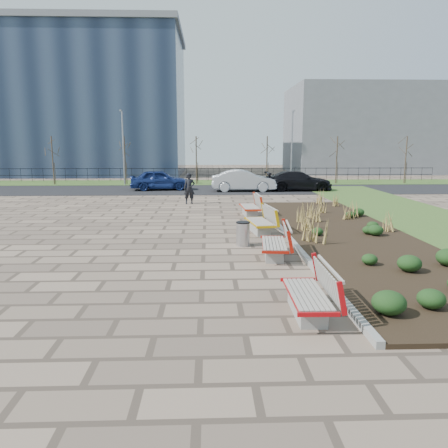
{
  "coord_description": "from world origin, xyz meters",
  "views": [
    {
      "loc": [
        1.0,
        -10.81,
        3.47
      ],
      "look_at": [
        1.5,
        3.0,
        0.9
      ],
      "focal_mm": 35.0,
      "sensor_mm": 36.0,
      "label": 1
    }
  ],
  "objects_px": {
    "bench_b": "(274,242)",
    "car_blue": "(160,180)",
    "car_silver": "(244,181)",
    "lamp_west": "(123,148)",
    "bench_a": "(307,291)",
    "bench_c": "(260,220)",
    "litter_bin": "(243,234)",
    "pedestrian": "(189,189)",
    "bench_d": "(250,205)",
    "car_black": "(298,181)",
    "lamp_east": "(292,148)"
  },
  "relations": [
    {
      "from": "lamp_east",
      "to": "car_black",
      "type": "bearing_deg",
      "value": -94.29
    },
    {
      "from": "bench_c",
      "to": "bench_d",
      "type": "xyz_separation_m",
      "value": [
        0.0,
        4.09,
        0.0
      ]
    },
    {
      "from": "bench_d",
      "to": "car_silver",
      "type": "relative_size",
      "value": 0.45
    },
    {
      "from": "bench_d",
      "to": "lamp_east",
      "type": "distance_m",
      "value": 16.95
    },
    {
      "from": "bench_b",
      "to": "car_blue",
      "type": "bearing_deg",
      "value": 111.64
    },
    {
      "from": "bench_c",
      "to": "litter_bin",
      "type": "bearing_deg",
      "value": -118.18
    },
    {
      "from": "car_black",
      "to": "litter_bin",
      "type": "bearing_deg",
      "value": 162.62
    },
    {
      "from": "car_black",
      "to": "lamp_west",
      "type": "distance_m",
      "value": 14.67
    },
    {
      "from": "bench_c",
      "to": "car_blue",
      "type": "bearing_deg",
      "value": 101.86
    },
    {
      "from": "litter_bin",
      "to": "pedestrian",
      "type": "relative_size",
      "value": 0.46
    },
    {
      "from": "litter_bin",
      "to": "car_silver",
      "type": "distance_m",
      "value": 17.17
    },
    {
      "from": "bench_b",
      "to": "lamp_east",
      "type": "xyz_separation_m",
      "value": [
        5.0,
        23.84,
        2.54
      ]
    },
    {
      "from": "litter_bin",
      "to": "lamp_east",
      "type": "xyz_separation_m",
      "value": [
        5.83,
        22.28,
        2.63
      ]
    },
    {
      "from": "bench_a",
      "to": "litter_bin",
      "type": "xyz_separation_m",
      "value": [
        -0.83,
        6.13,
        -0.09
      ]
    },
    {
      "from": "bench_d",
      "to": "bench_b",
      "type": "bearing_deg",
      "value": -93.12
    },
    {
      "from": "bench_a",
      "to": "lamp_west",
      "type": "xyz_separation_m",
      "value": [
        -9.0,
        28.4,
        2.54
      ]
    },
    {
      "from": "bench_d",
      "to": "lamp_west",
      "type": "xyz_separation_m",
      "value": [
        -9.0,
        15.99,
        2.54
      ]
    },
    {
      "from": "bench_a",
      "to": "bench_c",
      "type": "xyz_separation_m",
      "value": [
        0.0,
        8.32,
        0.0
      ]
    },
    {
      "from": "litter_bin",
      "to": "pedestrian",
      "type": "distance_m",
      "value": 10.89
    },
    {
      "from": "bench_b",
      "to": "car_blue",
      "type": "distance_m",
      "value": 20.51
    },
    {
      "from": "bench_d",
      "to": "lamp_east",
      "type": "xyz_separation_m",
      "value": [
        5.0,
        15.99,
        2.54
      ]
    },
    {
      "from": "bench_a",
      "to": "car_blue",
      "type": "height_order",
      "value": "car_blue"
    },
    {
      "from": "car_blue",
      "to": "car_black",
      "type": "bearing_deg",
      "value": -100.92
    },
    {
      "from": "car_blue",
      "to": "lamp_east",
      "type": "bearing_deg",
      "value": -75.25
    },
    {
      "from": "bench_a",
      "to": "lamp_west",
      "type": "distance_m",
      "value": 29.9
    },
    {
      "from": "bench_c",
      "to": "car_silver",
      "type": "height_order",
      "value": "car_silver"
    },
    {
      "from": "bench_c",
      "to": "litter_bin",
      "type": "height_order",
      "value": "bench_c"
    },
    {
      "from": "bench_a",
      "to": "bench_c",
      "type": "distance_m",
      "value": 8.32
    },
    {
      "from": "bench_b",
      "to": "bench_a",
      "type": "bearing_deg",
      "value": -84.2
    },
    {
      "from": "bench_b",
      "to": "bench_d",
      "type": "xyz_separation_m",
      "value": [
        0.0,
        7.85,
        0.0
      ]
    },
    {
      "from": "litter_bin",
      "to": "car_silver",
      "type": "xyz_separation_m",
      "value": [
        1.4,
        17.11,
        0.38
      ]
    },
    {
      "from": "bench_c",
      "to": "lamp_west",
      "type": "xyz_separation_m",
      "value": [
        -9.0,
        20.09,
        2.54
      ]
    },
    {
      "from": "bench_c",
      "to": "litter_bin",
      "type": "xyz_separation_m",
      "value": [
        -0.83,
        -2.19,
        -0.09
      ]
    },
    {
      "from": "bench_d",
      "to": "car_blue",
      "type": "distance_m",
      "value": 13.14
    },
    {
      "from": "lamp_west",
      "to": "car_silver",
      "type": "bearing_deg",
      "value": -28.36
    },
    {
      "from": "pedestrian",
      "to": "lamp_east",
      "type": "bearing_deg",
      "value": 48.35
    },
    {
      "from": "bench_a",
      "to": "lamp_west",
      "type": "bearing_deg",
      "value": 108.45
    },
    {
      "from": "bench_d",
      "to": "pedestrian",
      "type": "distance_m",
      "value": 5.36
    },
    {
      "from": "car_blue",
      "to": "car_black",
      "type": "relative_size",
      "value": 0.9
    },
    {
      "from": "bench_c",
      "to": "bench_d",
      "type": "relative_size",
      "value": 1.0
    },
    {
      "from": "lamp_west",
      "to": "lamp_east",
      "type": "height_order",
      "value": "same"
    },
    {
      "from": "bench_b",
      "to": "car_silver",
      "type": "xyz_separation_m",
      "value": [
        0.57,
        18.67,
        0.29
      ]
    },
    {
      "from": "bench_a",
      "to": "bench_d",
      "type": "distance_m",
      "value": 12.41
    },
    {
      "from": "bench_a",
      "to": "car_blue",
      "type": "relative_size",
      "value": 0.48
    },
    {
      "from": "bench_d",
      "to": "lamp_west",
      "type": "distance_m",
      "value": 18.53
    },
    {
      "from": "bench_a",
      "to": "car_black",
      "type": "relative_size",
      "value": 0.43
    },
    {
      "from": "car_blue",
      "to": "car_silver",
      "type": "height_order",
      "value": "car_silver"
    },
    {
      "from": "bench_c",
      "to": "bench_b",
      "type": "bearing_deg",
      "value": -97.45
    },
    {
      "from": "car_blue",
      "to": "car_black",
      "type": "distance_m",
      "value": 10.26
    },
    {
      "from": "bench_c",
      "to": "lamp_east",
      "type": "height_order",
      "value": "lamp_east"
    }
  ]
}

